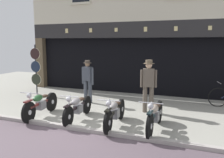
# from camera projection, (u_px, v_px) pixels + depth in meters

# --- Properties ---
(ground) EXTENTS (22.51, 22.00, 0.18)m
(ground) POSITION_uv_depth(u_px,v_px,m) (53.00, 146.00, 5.72)
(ground) COLOR gray
(shop_facade) EXTENTS (10.81, 4.42, 6.70)m
(shop_facade) POSITION_uv_depth(u_px,v_px,m) (142.00, 54.00, 12.75)
(shop_facade) COLOR black
(shop_facade) RESTS_ON ground
(motorcycle_left) EXTENTS (0.62, 2.00, 0.92)m
(motorcycle_left) POSITION_uv_depth(u_px,v_px,m) (41.00, 104.00, 7.81)
(motorcycle_left) COLOR black
(motorcycle_left) RESTS_ON ground
(motorcycle_center_left) EXTENTS (0.62, 2.01, 0.90)m
(motorcycle_center_left) POSITION_uv_depth(u_px,v_px,m) (78.00, 107.00, 7.48)
(motorcycle_center_left) COLOR black
(motorcycle_center_left) RESTS_ON ground
(motorcycle_center) EXTENTS (0.62, 1.98, 0.92)m
(motorcycle_center) POSITION_uv_depth(u_px,v_px,m) (115.00, 112.00, 6.92)
(motorcycle_center) COLOR black
(motorcycle_center) RESTS_ON ground
(motorcycle_center_right) EXTENTS (0.62, 2.03, 0.93)m
(motorcycle_center_right) POSITION_uv_depth(u_px,v_px,m) (155.00, 115.00, 6.60)
(motorcycle_center_right) COLOR black
(motorcycle_center_right) RESTS_ON ground
(salesman_left) EXTENTS (0.55, 0.32, 1.69)m
(salesman_left) POSITION_uv_depth(u_px,v_px,m) (88.00, 79.00, 9.61)
(salesman_left) COLOR #3D424C
(salesman_left) RESTS_ON ground
(shopkeeper_center) EXTENTS (0.55, 0.37, 1.81)m
(shopkeeper_center) POSITION_uv_depth(u_px,v_px,m) (148.00, 83.00, 8.24)
(shopkeeper_center) COLOR brown
(shopkeeper_center) RESTS_ON ground
(tyre_sign_pole) EXTENTS (0.53, 0.06, 2.29)m
(tyre_sign_pole) POSITION_uv_depth(u_px,v_px,m) (36.00, 67.00, 11.07)
(tyre_sign_pole) COLOR #232328
(tyre_sign_pole) RESTS_ON ground
(advert_board_near) EXTENTS (0.68, 0.03, 0.89)m
(advert_board_near) POSITION_uv_depth(u_px,v_px,m) (162.00, 62.00, 10.83)
(advert_board_near) COLOR silver
(advert_board_far) EXTENTS (0.80, 0.03, 0.95)m
(advert_board_far) POSITION_uv_depth(u_px,v_px,m) (191.00, 62.00, 10.37)
(advert_board_far) COLOR silver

